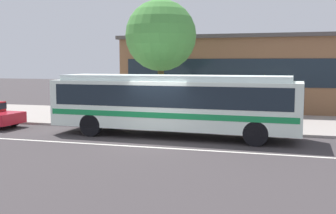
% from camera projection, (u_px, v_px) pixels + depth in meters
% --- Properties ---
extents(ground_plane, '(120.00, 120.00, 0.00)m').
position_uv_depth(ground_plane, '(153.00, 143.00, 16.85)').
color(ground_plane, '#3C3638').
extents(sidewalk_slab, '(60.00, 8.00, 0.12)m').
position_uv_depth(sidewalk_slab, '(191.00, 119.00, 23.66)').
color(sidewalk_slab, gray).
rests_on(sidewalk_slab, ground_plane).
extents(lane_stripe_center, '(56.00, 0.16, 0.01)m').
position_uv_depth(lane_stripe_center, '(147.00, 147.00, 16.08)').
color(lane_stripe_center, silver).
rests_on(lane_stripe_center, ground_plane).
extents(transit_bus, '(11.09, 2.86, 2.74)m').
position_uv_depth(transit_bus, '(174.00, 101.00, 18.27)').
color(transit_bus, white).
rests_on(transit_bus, ground_plane).
extents(pedestrian_waiting_near_sign, '(0.44, 0.44, 1.70)m').
position_uv_depth(pedestrian_waiting_near_sign, '(148.00, 106.00, 20.73)').
color(pedestrian_waiting_near_sign, '#232F4E').
rests_on(pedestrian_waiting_near_sign, sidewalk_slab).
extents(pedestrian_walking_along_curb, '(0.48, 0.48, 1.69)m').
position_uv_depth(pedestrian_walking_along_curb, '(226.00, 109.00, 19.58)').
color(pedestrian_walking_along_curb, '#3E342C').
rests_on(pedestrian_walking_along_curb, sidewalk_slab).
extents(pedestrian_standing_by_tree, '(0.37, 0.37, 1.62)m').
position_uv_depth(pedestrian_standing_by_tree, '(281.00, 110.00, 19.48)').
color(pedestrian_standing_by_tree, '#3D3543').
rests_on(pedestrian_standing_by_tree, sidewalk_slab).
extents(bus_stop_sign, '(0.08, 0.44, 2.60)m').
position_uv_depth(bus_stop_sign, '(264.00, 95.00, 19.05)').
color(bus_stop_sign, gray).
rests_on(bus_stop_sign, sidewalk_slab).
extents(street_tree_near_stop, '(3.90, 3.90, 6.61)m').
position_uv_depth(street_tree_near_stop, '(161.00, 36.00, 22.57)').
color(street_tree_near_stop, brown).
rests_on(street_tree_near_stop, sidewalk_slab).
extents(station_building, '(16.10, 6.68, 5.10)m').
position_uv_depth(station_building, '(241.00, 73.00, 28.85)').
color(station_building, brown).
rests_on(station_building, ground_plane).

